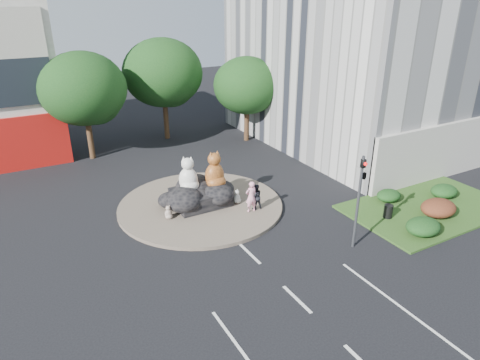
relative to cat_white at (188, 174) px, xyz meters
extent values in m
plane|color=black|center=(0.58, -10.35, -2.19)|extent=(120.00, 120.00, 0.00)
cylinder|color=brown|center=(0.58, -0.35, -2.09)|extent=(10.00, 10.00, 0.20)
cube|color=#254818|center=(12.58, -7.35, -2.13)|extent=(10.00, 6.00, 0.12)
cylinder|color=#382314|center=(-3.42, 11.65, -0.32)|extent=(0.44, 0.44, 3.74)
ellipsoid|color=#103413|center=(-3.42, 11.65, 3.33)|extent=(6.46, 6.46, 5.49)
sphere|color=#103413|center=(-2.62, 12.15, 2.48)|extent=(4.25, 4.25, 4.25)
sphere|color=#103413|center=(-4.12, 11.35, 2.74)|extent=(3.74, 3.74, 3.74)
cylinder|color=#382314|center=(3.58, 13.65, -0.21)|extent=(0.44, 0.44, 3.96)
ellipsoid|color=#103413|center=(3.58, 13.65, 3.66)|extent=(6.84, 6.84, 5.81)
sphere|color=#103413|center=(4.38, 14.15, 2.76)|extent=(4.50, 4.50, 4.50)
sphere|color=#103413|center=(2.88, 13.35, 3.03)|extent=(3.96, 3.96, 3.96)
cylinder|color=#382314|center=(9.58, 9.65, -0.54)|extent=(0.44, 0.44, 3.30)
ellipsoid|color=#103413|center=(9.58, 9.65, 2.68)|extent=(5.70, 5.70, 4.84)
sphere|color=#103413|center=(10.38, 10.15, 1.93)|extent=(3.75, 3.75, 3.75)
sphere|color=#103413|center=(8.88, 9.35, 2.16)|extent=(3.30, 3.30, 3.30)
ellipsoid|color=#103413|center=(9.58, -9.35, -1.62)|extent=(2.00, 1.60, 0.90)
ellipsoid|color=#4A1F13|center=(12.08, -8.35, -1.58)|extent=(2.20, 1.76, 0.99)
ellipsoid|color=#103413|center=(14.58, -6.85, -1.67)|extent=(1.80, 1.44, 0.81)
ellipsoid|color=#103413|center=(11.08, -5.55, -1.71)|extent=(1.60, 1.28, 0.72)
cylinder|color=#595B60|center=(5.58, -8.35, 0.31)|extent=(0.14, 0.14, 5.00)
imported|color=black|center=(5.58, -8.35, 2.01)|extent=(0.21, 0.26, 1.30)
imported|color=black|center=(5.78, -8.35, 1.81)|extent=(0.26, 1.24, 0.50)
sphere|color=red|center=(5.58, -8.53, 2.46)|extent=(0.18, 0.18, 0.18)
cylinder|color=#595B60|center=(13.58, -2.35, 1.81)|extent=(0.18, 0.18, 8.00)
cylinder|color=#595B60|center=(12.58, -2.35, 5.81)|extent=(2.00, 0.12, 0.12)
cube|color=silver|center=(11.58, -2.35, 5.71)|extent=(0.50, 0.22, 0.12)
imported|color=pink|center=(2.78, -2.71, -1.04)|extent=(0.73, 0.51, 1.91)
imported|color=black|center=(3.19, -2.56, -1.20)|extent=(0.85, 0.71, 1.58)
cylinder|color=black|center=(9.38, -7.09, -1.68)|extent=(0.68, 0.68, 0.79)
camera|label=1|loc=(-8.72, -22.03, 9.79)|focal=32.00mm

